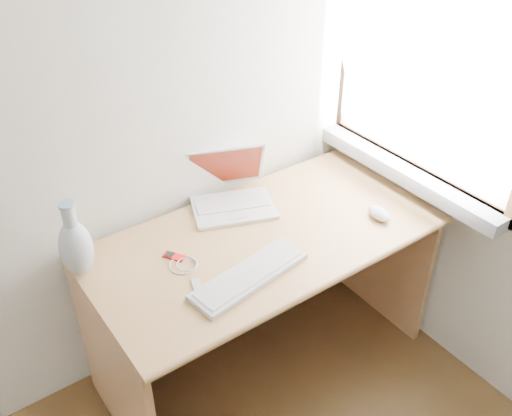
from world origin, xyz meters
TOP-DOWN VIEW (x-y plane):
  - window at (1.72, 1.30)m, footprint 0.11×0.99m
  - desk at (1.03, 1.46)m, footprint 1.34×0.67m
  - laptop at (1.03, 1.63)m, footprint 0.38×0.37m
  - external_keyboard at (0.85, 1.21)m, footprint 0.46×0.20m
  - mouse at (1.47, 1.21)m, footprint 0.09×0.12m
  - ipod at (0.69, 1.46)m, footprint 0.07×0.09m
  - cable_coil at (0.69, 1.40)m, footprint 0.12×0.12m
  - remote at (0.68, 1.28)m, footprint 0.05×0.09m
  - vase at (0.39, 1.57)m, footprint 0.11×0.11m

SIDE VIEW (x-z plane):
  - desk at x=1.03m, z-range 0.15..0.86m
  - cable_coil at x=0.69m, z-range 0.71..0.71m
  - remote at x=0.68m, z-range 0.71..0.71m
  - ipod at x=0.69m, z-range 0.71..0.72m
  - external_keyboard at x=0.85m, z-range 0.71..0.73m
  - mouse at x=1.47m, z-range 0.71..0.75m
  - laptop at x=1.03m, z-range 0.65..0.87m
  - vase at x=0.39m, z-range 0.68..0.97m
  - window at x=1.72m, z-range 0.72..1.83m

